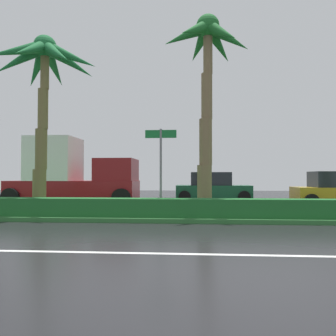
{
  "coord_description": "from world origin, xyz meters",
  "views": [
    {
      "loc": [
        -0.73,
        -4.38,
        1.49
      ],
      "look_at": [
        -1.92,
        11.23,
        1.88
      ],
      "focal_mm": 35.44,
      "sensor_mm": 36.0,
      "label": 1
    }
  ],
  "objects": [
    {
      "name": "near_lane_divider_stripe",
      "position": [
        0.0,
        2.0,
        0.0
      ],
      "size": [
        81.0,
        0.14,
        0.01
      ],
      "primitive_type": "cube",
      "color": "white",
      "rests_on": "ground_plane"
    },
    {
      "name": "median_hedge",
      "position": [
        0.0,
        6.6,
        0.45
      ],
      "size": [
        76.5,
        0.7,
        0.6
      ],
      "color": "#1E6028",
      "rests_on": "median_strip"
    },
    {
      "name": "median_strip",
      "position": [
        0.0,
        8.0,
        0.07
      ],
      "size": [
        85.5,
        4.0,
        0.15
      ],
      "primitive_type": "cube",
      "color": "#2D6B33",
      "rests_on": "ground_plane"
    },
    {
      "name": "box_truck_lead",
      "position": [
        -6.86,
        12.1,
        1.55
      ],
      "size": [
        6.4,
        2.64,
        3.46
      ],
      "color": "maroon",
      "rests_on": "ground_plane"
    },
    {
      "name": "car_in_traffic_leading",
      "position": [
        0.39,
        15.13,
        0.83
      ],
      "size": [
        4.3,
        2.02,
        1.72
      ],
      "color": "#195133",
      "rests_on": "ground_plane"
    },
    {
      "name": "street_name_sign",
      "position": [
        -1.86,
        7.13,
        2.08
      ],
      "size": [
        1.1,
        0.08,
        3.0
      ],
      "color": "slate",
      "rests_on": "median_strip"
    },
    {
      "name": "palm_tree_centre_left",
      "position": [
        -0.18,
        8.34,
        5.91
      ],
      "size": [
        3.51,
        3.26,
        7.59
      ],
      "color": "brown",
      "rests_on": "median_strip"
    },
    {
      "name": "palm_tree_mid_left",
      "position": [
        -6.69,
        8.39,
        5.72
      ],
      "size": [
        4.32,
        4.3,
        7.01
      ],
      "color": "brown",
      "rests_on": "median_strip"
    },
    {
      "name": "ground_plane",
      "position": [
        0.0,
        9.0,
        -0.05
      ],
      "size": [
        90.0,
        42.0,
        0.1
      ],
      "primitive_type": "cube",
      "color": "black"
    }
  ]
}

